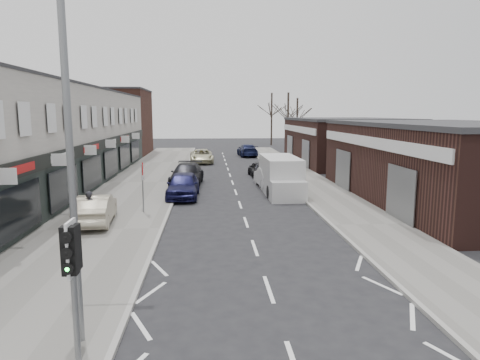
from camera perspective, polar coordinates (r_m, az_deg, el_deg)
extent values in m
plane|color=black|center=(11.51, 5.29, -18.20)|extent=(160.00, 160.00, 0.00)
cube|color=slate|center=(32.90, -12.83, -0.37)|extent=(5.50, 64.00, 0.12)
cube|color=slate|center=(33.37, 8.90, -0.13)|extent=(3.50, 64.00, 0.12)
cube|color=beige|center=(31.90, -25.86, 4.99)|extent=(8.00, 41.00, 7.10)
cube|color=#49281F|center=(56.36, -16.30, 7.30)|extent=(8.00, 10.00, 8.00)
cube|color=#341B18|center=(28.15, 26.31, 1.89)|extent=(10.00, 18.00, 4.50)
cube|color=#341B18|center=(46.44, 13.80, 4.96)|extent=(10.00, 16.00, 4.50)
cylinder|color=slate|center=(9.26, -21.17, -14.72)|extent=(0.12, 0.12, 3.00)
cube|color=silver|center=(8.91, -21.55, -8.50)|extent=(0.05, 0.55, 1.10)
cube|color=black|center=(8.80, -21.79, -8.73)|extent=(0.28, 0.22, 0.95)
sphere|color=#0CE533|center=(8.78, -21.91, -10.83)|extent=(0.18, 0.18, 0.18)
cube|color=black|center=(9.02, -21.32, -8.28)|extent=(0.26, 0.20, 0.90)
cylinder|color=slate|center=(9.83, -21.64, 1.74)|extent=(0.16, 0.16, 8.00)
cylinder|color=slate|center=(22.70, -12.83, -1.13)|extent=(0.07, 0.07, 2.50)
cube|color=white|center=(22.60, -12.76, 0.37)|extent=(0.04, 0.45, 0.25)
cube|color=silver|center=(28.36, 5.37, 0.69)|extent=(2.23, 5.29, 2.40)
cube|color=silver|center=(25.45, 6.50, -1.59)|extent=(2.13, 0.94, 1.26)
cylinder|color=black|center=(26.54, 3.92, -1.61)|extent=(0.25, 0.80, 0.80)
cylinder|color=black|center=(26.88, 8.05, -1.55)|extent=(0.25, 0.80, 0.80)
cylinder|color=black|center=(30.14, 2.94, -0.34)|extent=(0.25, 0.80, 0.80)
cylinder|color=black|center=(30.45, 6.60, -0.29)|extent=(0.25, 0.80, 0.80)
imported|color=#9F967F|center=(21.13, -18.67, -3.67)|extent=(1.85, 4.30, 1.38)
imported|color=black|center=(20.34, -19.37, -3.74)|extent=(0.72, 0.59, 1.69)
imported|color=#13133C|center=(26.90, -7.61, -0.68)|extent=(1.99, 4.72, 1.59)
imported|color=black|center=(31.65, -7.09, 0.75)|extent=(2.53, 5.54, 1.57)
imported|color=beige|center=(45.61, -5.14, 3.19)|extent=(2.60, 5.29, 1.44)
imported|color=silver|center=(30.55, 3.86, 0.39)|extent=(1.76, 4.48, 1.45)
imported|color=black|center=(35.65, 2.60, 1.50)|extent=(1.78, 3.90, 1.30)
imported|color=#12183A|center=(52.49, 0.99, 4.00)|extent=(2.37, 5.24, 1.49)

